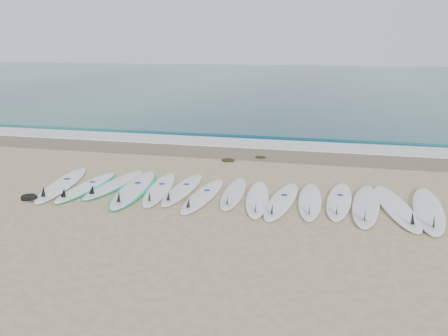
% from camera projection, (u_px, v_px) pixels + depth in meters
% --- Properties ---
extents(ground, '(120.00, 120.00, 0.00)m').
position_uv_depth(ground, '(231.00, 197.00, 10.10)').
color(ground, tan).
extents(ocean, '(120.00, 55.00, 0.03)m').
position_uv_depth(ocean, '(302.00, 81.00, 40.57)').
color(ocean, '#19535D').
rests_on(ocean, ground).
extents(wet_sand_band, '(120.00, 1.80, 0.01)m').
position_uv_depth(wet_sand_band, '(257.00, 154.00, 13.94)').
color(wet_sand_band, '#725F4B').
rests_on(wet_sand_band, ground).
extents(foam_band, '(120.00, 1.40, 0.04)m').
position_uv_depth(foam_band, '(263.00, 144.00, 15.25)').
color(foam_band, silver).
rests_on(foam_band, ground).
extents(wave_crest, '(120.00, 1.00, 0.10)m').
position_uv_depth(wave_crest, '(268.00, 135.00, 16.65)').
color(wave_crest, '#19535D').
rests_on(wave_crest, ground).
extents(surfboard_0, '(1.07, 2.90, 0.36)m').
position_uv_depth(surfboard_0, '(61.00, 185.00, 10.78)').
color(surfboard_0, white).
rests_on(surfboard_0, ground).
extents(surfboard_1, '(0.75, 2.53, 0.32)m').
position_uv_depth(surfboard_1, '(86.00, 187.00, 10.67)').
color(surfboard_1, white).
rests_on(surfboard_1, ground).
extents(surfboard_2, '(0.95, 2.60, 0.32)m').
position_uv_depth(surfboard_2, '(114.00, 184.00, 10.86)').
color(surfboard_2, white).
rests_on(surfboard_2, ground).
extents(surfboard_3, '(1.01, 2.99, 0.37)m').
position_uv_depth(surfboard_3, '(134.00, 189.00, 10.50)').
color(surfboard_3, white).
rests_on(surfboard_3, ground).
extents(surfboard_4, '(0.86, 2.62, 0.33)m').
position_uv_depth(surfboard_4, '(159.00, 189.00, 10.45)').
color(surfboard_4, white).
rests_on(surfboard_4, ground).
extents(surfboard_5, '(0.62, 2.54, 0.32)m').
position_uv_depth(surfboard_5, '(182.00, 189.00, 10.45)').
color(surfboard_5, white).
rests_on(surfboard_5, ground).
extents(surfboard_6, '(0.73, 2.56, 0.32)m').
position_uv_depth(surfboard_6, '(202.00, 196.00, 10.02)').
color(surfboard_6, white).
rests_on(surfboard_6, ground).
extents(surfboard_7, '(0.58, 2.38, 0.30)m').
position_uv_depth(surfboard_7, '(233.00, 193.00, 10.19)').
color(surfboard_7, silver).
rests_on(surfboard_7, ground).
extents(surfboard_8, '(0.76, 2.51, 0.32)m').
position_uv_depth(surfboard_8, '(257.00, 199.00, 9.83)').
color(surfboard_8, white).
rests_on(surfboard_8, ground).
extents(surfboard_9, '(0.85, 2.63, 0.33)m').
position_uv_depth(surfboard_9, '(281.00, 201.00, 9.69)').
color(surfboard_9, white).
rests_on(surfboard_9, ground).
extents(surfboard_10, '(0.54, 2.48, 0.32)m').
position_uv_depth(surfboard_10, '(310.00, 201.00, 9.69)').
color(surfboard_10, white).
rests_on(surfboard_10, ground).
extents(surfboard_11, '(0.77, 2.60, 0.33)m').
position_uv_depth(surfboard_11, '(339.00, 201.00, 9.69)').
color(surfboard_11, white).
rests_on(surfboard_11, ground).
extents(surfboard_12, '(0.88, 2.81, 0.35)m').
position_uv_depth(surfboard_12, '(366.00, 205.00, 9.40)').
color(surfboard_12, white).
rests_on(surfboard_12, ground).
extents(surfboard_13, '(0.98, 2.88, 0.36)m').
position_uv_depth(surfboard_13, '(397.00, 207.00, 9.29)').
color(surfboard_13, white).
rests_on(surfboard_13, ground).
extents(surfboard_14, '(0.97, 2.96, 0.37)m').
position_uv_depth(surfboard_14, '(429.00, 210.00, 9.14)').
color(surfboard_14, white).
rests_on(surfboard_14, ground).
extents(seaweed_near, '(0.40, 0.31, 0.08)m').
position_uv_depth(seaweed_near, '(228.00, 160.00, 13.12)').
color(seaweed_near, black).
rests_on(seaweed_near, ground).
extents(seaweed_far, '(0.32, 0.25, 0.06)m').
position_uv_depth(seaweed_far, '(261.00, 157.00, 13.47)').
color(seaweed_far, black).
rests_on(seaweed_far, ground).
extents(leash_coil, '(0.46, 0.36, 0.11)m').
position_uv_depth(leash_coil, '(29.00, 197.00, 9.93)').
color(leash_coil, black).
rests_on(leash_coil, ground).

